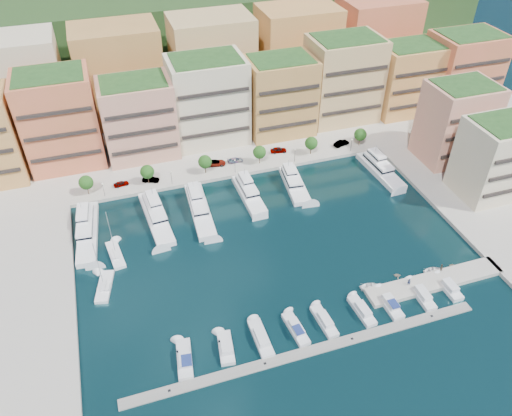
# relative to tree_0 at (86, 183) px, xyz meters

# --- Properties ---
(ground) EXTENTS (400.00, 400.00, 0.00)m
(ground) POSITION_rel_tree_0_xyz_m (40.00, -33.50, -4.74)
(ground) COLOR black
(ground) RESTS_ON ground
(north_quay) EXTENTS (220.00, 64.00, 2.00)m
(north_quay) POSITION_rel_tree_0_xyz_m (40.00, 28.50, -4.74)
(north_quay) COLOR #9E998E
(north_quay) RESTS_ON ground
(east_quay) EXTENTS (34.00, 76.00, 2.00)m
(east_quay) POSITION_rel_tree_0_xyz_m (102.00, -41.50, -4.74)
(east_quay) COLOR #9E998E
(east_quay) RESTS_ON ground
(hillside) EXTENTS (240.00, 40.00, 58.00)m
(hillside) POSITION_rel_tree_0_xyz_m (40.00, 76.50, -4.74)
(hillside) COLOR #1C3315
(hillside) RESTS_ON ground
(south_pontoon) EXTENTS (72.00, 2.20, 0.35)m
(south_pontoon) POSITION_rel_tree_0_xyz_m (37.00, -63.50, -4.74)
(south_pontoon) COLOR gray
(south_pontoon) RESTS_ON ground
(finger_pier) EXTENTS (32.00, 5.00, 2.00)m
(finger_pier) POSITION_rel_tree_0_xyz_m (70.00, -55.50, -4.74)
(finger_pier) COLOR #9E998E
(finger_pier) RESTS_ON ground
(apartment_1) EXTENTS (20.00, 16.50, 26.80)m
(apartment_1) POSITION_rel_tree_0_xyz_m (-4.00, 18.49, 9.57)
(apartment_1) COLOR #D86448
(apartment_1) RESTS_ON north_quay
(apartment_2) EXTENTS (20.00, 15.50, 22.80)m
(apartment_2) POSITION_rel_tree_0_xyz_m (17.00, 16.49, 7.57)
(apartment_2) COLOR tan
(apartment_2) RESTS_ON north_quay
(apartment_3) EXTENTS (22.00, 16.50, 25.80)m
(apartment_3) POSITION_rel_tree_0_xyz_m (38.00, 18.49, 9.07)
(apartment_3) COLOR beige
(apartment_3) RESTS_ON north_quay
(apartment_4) EXTENTS (20.00, 15.50, 23.80)m
(apartment_4) POSITION_rel_tree_0_xyz_m (60.00, 16.49, 8.07)
(apartment_4) COLOR #C28C48
(apartment_4) RESTS_ON north_quay
(apartment_5) EXTENTS (22.00, 16.50, 26.80)m
(apartment_5) POSITION_rel_tree_0_xyz_m (82.00, 18.49, 9.57)
(apartment_5) COLOR tan
(apartment_5) RESTS_ON north_quay
(apartment_6) EXTENTS (20.00, 15.50, 22.80)m
(apartment_6) POSITION_rel_tree_0_xyz_m (104.00, 16.49, 7.57)
(apartment_6) COLOR #BC8544
(apartment_6) RESTS_ON north_quay
(apartment_7) EXTENTS (22.00, 16.50, 24.80)m
(apartment_7) POSITION_rel_tree_0_xyz_m (124.00, 14.49, 8.57)
(apartment_7) COLOR #D86448
(apartment_7) RESTS_ON north_quay
(apartment_east_a) EXTENTS (18.00, 14.50, 22.80)m
(apartment_east_a) POSITION_rel_tree_0_xyz_m (102.00, -13.51, 7.57)
(apartment_east_a) COLOR tan
(apartment_east_a) RESTS_ON east_quay
(apartment_east_b) EXTENTS (18.00, 14.50, 20.80)m
(apartment_east_b) POSITION_rel_tree_0_xyz_m (102.00, -31.51, 6.57)
(apartment_east_b) COLOR beige
(apartment_east_b) RESTS_ON east_quay
(backblock_0) EXTENTS (26.00, 18.00, 30.00)m
(backblock_0) POSITION_rel_tree_0_xyz_m (-15.00, 40.50, 11.26)
(backblock_0) COLOR beige
(backblock_0) RESTS_ON north_quay
(backblock_1) EXTENTS (26.00, 18.00, 30.00)m
(backblock_1) POSITION_rel_tree_0_xyz_m (15.00, 40.50, 11.26)
(backblock_1) COLOR #C28C48
(backblock_1) RESTS_ON north_quay
(backblock_2) EXTENTS (26.00, 18.00, 30.00)m
(backblock_2) POSITION_rel_tree_0_xyz_m (45.00, 40.50, 11.26)
(backblock_2) COLOR tan
(backblock_2) RESTS_ON north_quay
(backblock_3) EXTENTS (26.00, 18.00, 30.00)m
(backblock_3) POSITION_rel_tree_0_xyz_m (75.00, 40.50, 11.26)
(backblock_3) COLOR #BC8544
(backblock_3) RESTS_ON north_quay
(backblock_4) EXTENTS (26.00, 18.00, 30.00)m
(backblock_4) POSITION_rel_tree_0_xyz_m (105.00, 40.50, 11.26)
(backblock_4) COLOR #D86448
(backblock_4) RESTS_ON north_quay
(tree_0) EXTENTS (3.80, 3.80, 5.65)m
(tree_0) POSITION_rel_tree_0_xyz_m (0.00, 0.00, 0.00)
(tree_0) COLOR #473323
(tree_0) RESTS_ON north_quay
(tree_1) EXTENTS (3.80, 3.80, 5.65)m
(tree_1) POSITION_rel_tree_0_xyz_m (16.00, 0.00, 0.00)
(tree_1) COLOR #473323
(tree_1) RESTS_ON north_quay
(tree_2) EXTENTS (3.80, 3.80, 5.65)m
(tree_2) POSITION_rel_tree_0_xyz_m (32.00, 0.00, 0.00)
(tree_2) COLOR #473323
(tree_2) RESTS_ON north_quay
(tree_3) EXTENTS (3.80, 3.80, 5.65)m
(tree_3) POSITION_rel_tree_0_xyz_m (48.00, 0.00, 0.00)
(tree_3) COLOR #473323
(tree_3) RESTS_ON north_quay
(tree_4) EXTENTS (3.80, 3.80, 5.65)m
(tree_4) POSITION_rel_tree_0_xyz_m (64.00, 0.00, 0.00)
(tree_4) COLOR #473323
(tree_4) RESTS_ON north_quay
(tree_5) EXTENTS (3.80, 3.80, 5.65)m
(tree_5) POSITION_rel_tree_0_xyz_m (80.00, 0.00, 0.00)
(tree_5) COLOR #473323
(tree_5) RESTS_ON north_quay
(lamppost_0) EXTENTS (0.30, 0.30, 4.20)m
(lamppost_0) POSITION_rel_tree_0_xyz_m (4.00, -2.30, -0.92)
(lamppost_0) COLOR black
(lamppost_0) RESTS_ON north_quay
(lamppost_1) EXTENTS (0.30, 0.30, 4.20)m
(lamppost_1) POSITION_rel_tree_0_xyz_m (22.00, -2.30, -0.92)
(lamppost_1) COLOR black
(lamppost_1) RESTS_ON north_quay
(lamppost_2) EXTENTS (0.30, 0.30, 4.20)m
(lamppost_2) POSITION_rel_tree_0_xyz_m (40.00, -2.30, -0.92)
(lamppost_2) COLOR black
(lamppost_2) RESTS_ON north_quay
(lamppost_3) EXTENTS (0.30, 0.30, 4.20)m
(lamppost_3) POSITION_rel_tree_0_xyz_m (58.00, -2.30, -0.92)
(lamppost_3) COLOR black
(lamppost_3) RESTS_ON north_quay
(lamppost_4) EXTENTS (0.30, 0.30, 4.20)m
(lamppost_4) POSITION_rel_tree_0_xyz_m (76.00, -2.30, -0.92)
(lamppost_4) COLOR black
(lamppost_4) RESTS_ON north_quay
(yacht_0) EXTENTS (6.52, 23.01, 7.30)m
(yacht_0) POSITION_rel_tree_0_xyz_m (-1.25, -14.90, -3.53)
(yacht_0) COLOR white
(yacht_0) RESTS_ON ground
(yacht_1) EXTENTS (6.26, 22.17, 7.30)m
(yacht_1) POSITION_rel_tree_0_xyz_m (15.46, -14.58, -3.65)
(yacht_1) COLOR white
(yacht_1) RESTS_ON ground
(yacht_2) EXTENTS (5.57, 22.62, 7.30)m
(yacht_2) POSITION_rel_tree_0_xyz_m (26.67, -14.78, -3.53)
(yacht_2) COLOR white
(yacht_2) RESTS_ON ground
(yacht_3) EXTENTS (4.70, 17.79, 7.30)m
(yacht_3) POSITION_rel_tree_0_xyz_m (40.63, -12.61, -3.53)
(yacht_3) COLOR white
(yacht_3) RESTS_ON ground
(yacht_4) EXTENTS (6.65, 17.47, 7.30)m
(yacht_4) POSITION_rel_tree_0_xyz_m (53.82, -12.35, -3.65)
(yacht_4) COLOR white
(yacht_4) RESTS_ON ground
(yacht_6) EXTENTS (5.85, 19.51, 7.30)m
(yacht_6) POSITION_rel_tree_0_xyz_m (79.66, -13.33, -3.53)
(yacht_6) COLOR white
(yacht_6) RESTS_ON ground
(cruiser_1) EXTENTS (3.83, 8.96, 2.66)m
(cruiser_1) POSITION_rel_tree_0_xyz_m (13.90, -58.12, -4.17)
(cruiser_1) COLOR silver
(cruiser_1) RESTS_ON ground
(cruiser_2) EXTENTS (3.69, 7.78, 2.55)m
(cruiser_2) POSITION_rel_tree_0_xyz_m (21.95, -58.08, -4.20)
(cruiser_2) COLOR silver
(cruiser_2) RESTS_ON ground
(cruiser_3) EXTENTS (2.75, 9.16, 2.55)m
(cruiser_3) POSITION_rel_tree_0_xyz_m (29.04, -58.10, -4.20)
(cruiser_3) COLOR silver
(cruiser_3) RESTS_ON ground
(cruiser_4) EXTENTS (3.12, 8.60, 2.66)m
(cruiser_4) POSITION_rel_tree_0_xyz_m (36.34, -58.11, -4.17)
(cruiser_4) COLOR silver
(cruiser_4) RESTS_ON ground
(cruiser_5) EXTENTS (2.91, 8.45, 2.55)m
(cruiser_5) POSITION_rel_tree_0_xyz_m (42.50, -58.09, -4.20)
(cruiser_5) COLOR silver
(cruiser_5) RESTS_ON ground
(cruiser_6) EXTENTS (2.91, 8.26, 2.55)m
(cruiser_6) POSITION_rel_tree_0_xyz_m (50.96, -58.09, -4.20)
(cruiser_6) COLOR silver
(cruiser_6) RESTS_ON ground
(cruiser_7) EXTENTS (2.66, 8.46, 2.66)m
(cruiser_7) POSITION_rel_tree_0_xyz_m (57.24, -58.11, -4.17)
(cruiser_7) COLOR silver
(cruiser_7) RESTS_ON ground
(cruiser_8) EXTENTS (2.63, 8.61, 2.55)m
(cruiser_8) POSITION_rel_tree_0_xyz_m (64.97, -58.09, -4.20)
(cruiser_8) COLOR silver
(cruiser_8) RESTS_ON ground
(cruiser_9) EXTENTS (2.67, 7.58, 2.55)m
(cruiser_9) POSITION_rel_tree_0_xyz_m (71.75, -58.08, -4.20)
(cruiser_9) COLOR silver
(cruiser_9) RESTS_ON ground
(sailboat_1) EXTENTS (4.90, 9.54, 13.20)m
(sailboat_1) POSITION_rel_tree_0_xyz_m (1.15, -34.69, -4.43)
(sailboat_1) COLOR white
(sailboat_1) RESTS_ON ground
(sailboat_2) EXTENTS (3.95, 9.87, 13.20)m
(sailboat_2) POSITION_rel_tree_0_xyz_m (4.39, -25.35, -4.43)
(sailboat_2) COLOR white
(sailboat_2) RESTS_ON ground
(tender_3) EXTENTS (2.05, 1.94, 0.86)m
(tender_3) POSITION_rel_tree_0_xyz_m (76.73, -52.50, -4.31)
(tender_3) COLOR beige
(tender_3) RESTS_ON ground
(tender_1) EXTENTS (2.08, 1.95, 0.88)m
(tender_1) POSITION_rel_tree_0_xyz_m (63.23, -51.28, -4.31)
(tender_1) COLOR #C1AF94
(tender_1) RESTS_ON ground
(tender_2) EXTENTS (4.26, 3.13, 0.86)m
(tender_2) POSITION_rel_tree_0_xyz_m (71.43, -52.50, -4.31)
(tender_2) COLOR white
(tender_2) RESTS_ON ground
(tender_0) EXTENTS (4.58, 3.40, 0.91)m
(tender_0) POSITION_rel_tree_0_xyz_m (55.74, -52.50, -4.29)
(tender_0) COLOR white
(tender_0) RESTS_ON ground
(car_0) EXTENTS (4.23, 2.18, 1.38)m
(car_0) POSITION_rel_tree_0_xyz_m (8.69, 1.14, -3.05)
(car_0) COLOR gray
(car_0) RESTS_ON north_quay
(car_1) EXTENTS (4.84, 3.18, 1.51)m
(car_1) POSITION_rel_tree_0_xyz_m (16.62, 0.51, -2.99)
(car_1) COLOR gray
(car_1) RESTS_ON north_quay
(car_2) EXTENTS (6.09, 3.79, 1.57)m
(car_2) POSITION_rel_tree_0_xyz_m (35.70, 2.97, -2.96)
(car_2) COLOR gray
(car_2) RESTS_ON north_quay
(car_3) EXTENTS (4.68, 2.02, 1.34)m
(car_3) POSITION_rel_tree_0_xyz_m (41.47, 2.74, -3.07)
(car_3) COLOR gray
(car_3) RESTS_ON north_quay
(car_4) EXTENTS (5.05, 2.62, 1.64)m
(car_4) POSITION_rel_tree_0_xyz_m (55.25, 3.85, -2.92)
(car_4) COLOR gray
(car_4) RESTS_ON north_quay
(car_5) EXTENTS (5.36, 3.11, 1.67)m
(car_5) POSITION_rel_tree_0_xyz_m (74.79, 1.52, -2.91)
(car_5) COLOR gray
(car_5) RESTS_ON north_quay
(person_0) EXTENTS (0.75, 0.80, 1.83)m
(person_0) POSITION_rel_tree_0_xyz_m (63.63, -54.96, -2.83)
(person_0) COLOR #242D48
(person_0) RESTS_ON finger_pier
(person_1) EXTENTS (0.95, 0.75, 1.96)m
(person_1) POSITION_rel_tree_0_xyz_m (72.57, -53.50, -2.76)
(person_1) COLOR #433828
(person_1) RESTS_ON finger_pier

